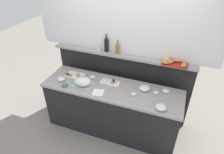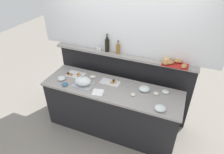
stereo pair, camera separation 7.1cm
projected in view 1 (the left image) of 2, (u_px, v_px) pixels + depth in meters
name	position (u px, v px, depth m)	size (l,w,h in m)	color
ground_plane	(122.00, 107.00, 4.22)	(12.00, 12.00, 0.00)	gray
buffet_counter	(112.00, 109.00, 3.50)	(2.32, 0.70, 0.92)	black
back_ledge_unit	(121.00, 82.00, 3.78)	(2.53, 0.22, 1.32)	black
upper_wall_panel	(124.00, 15.00, 3.11)	(3.13, 0.08, 1.28)	silver
sandwich_platter_front	(111.00, 82.00, 3.36)	(0.34, 0.17, 0.04)	silver
sandwich_platter_side	(74.00, 75.00, 3.55)	(0.33, 0.22, 0.04)	white
serving_cloche	(83.00, 82.00, 3.26)	(0.34, 0.24, 0.17)	#B7BABF
glass_bowl_large	(145.00, 88.00, 3.18)	(0.18, 0.18, 0.07)	silver
glass_bowl_medium	(161.00, 107.00, 2.80)	(0.16, 0.16, 0.06)	silver
glass_bowl_small	(166.00, 91.00, 3.14)	(0.12, 0.12, 0.05)	silver
glass_bowl_extra	(61.00, 79.00, 3.41)	(0.14, 0.14, 0.06)	silver
condiment_bowl_red	(92.00, 77.00, 3.48)	(0.11, 0.11, 0.04)	silver
condiment_bowl_teal	(156.00, 92.00, 3.11)	(0.09, 0.09, 0.03)	silver
condiment_bowl_cream	(133.00, 94.00, 3.08)	(0.09, 0.09, 0.03)	silver
condiment_bowl_dark	(65.00, 85.00, 3.27)	(0.10, 0.10, 0.04)	teal
serving_tongs	(128.00, 85.00, 3.30)	(0.16, 0.16, 0.01)	#B7BABF
napkin_stack	(98.00, 93.00, 3.12)	(0.17, 0.17, 0.02)	white
vinegar_bottle_amber	(117.00, 48.00, 3.36)	(0.06, 0.06, 0.24)	#8E5B23
wine_bottle_dark	(106.00, 44.00, 3.40)	(0.08, 0.08, 0.32)	black
salt_shaker	(97.00, 48.00, 3.49)	(0.03, 0.03, 0.09)	white
pepper_shaker	(99.00, 49.00, 3.48)	(0.03, 0.03, 0.09)	white
bread_basket	(173.00, 61.00, 3.10)	(0.42, 0.31, 0.08)	#B2231E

